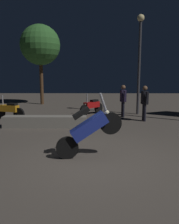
% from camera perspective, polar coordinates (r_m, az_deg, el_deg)
% --- Properties ---
extents(ground_plane, '(40.00, 40.00, 0.00)m').
position_cam_1_polar(ground_plane, '(5.67, 1.72, -12.08)').
color(ground_plane, '#4C443D').
extents(motorcycle_blue_foreground, '(1.65, 0.46, 1.63)m').
position_cam_1_polar(motorcycle_blue_foreground, '(5.64, -0.15, -4.23)').
color(motorcycle_blue_foreground, black).
rests_on(motorcycle_blue_foreground, ground_plane).
extents(motorcycle_red_parked_left, '(1.20, 1.29, 1.11)m').
position_cam_1_polar(motorcycle_red_parked_left, '(11.87, 0.56, 1.50)').
color(motorcycle_red_parked_left, black).
rests_on(motorcycle_red_parked_left, ground_plane).
extents(motorcycle_orange_parked_right, '(1.59, 0.66, 1.11)m').
position_cam_1_polar(motorcycle_orange_parked_right, '(11.26, -19.58, 0.52)').
color(motorcycle_orange_parked_right, black).
rests_on(motorcycle_orange_parked_right, ground_plane).
extents(person_rider_beside, '(0.28, 0.66, 1.57)m').
position_cam_1_polar(person_rider_beside, '(11.17, 8.47, 3.44)').
color(person_rider_beside, black).
rests_on(person_rider_beside, ground_plane).
extents(person_bystander_far, '(0.28, 0.66, 1.59)m').
position_cam_1_polar(person_bystander_far, '(10.39, 13.72, 2.87)').
color(person_bystander_far, black).
rests_on(person_bystander_far, ground_plane).
extents(streetlamp_near, '(0.36, 0.36, 5.03)m').
position_cam_1_polar(streetlamp_near, '(12.14, 12.52, 14.48)').
color(streetlamp_near, '#38383D').
rests_on(streetlamp_near, ground_plane).
extents(tree_left_bg, '(2.71, 2.71, 5.42)m').
position_cam_1_polar(tree_left_bg, '(16.36, -12.32, 16.11)').
color(tree_left_bg, '#4C331E').
rests_on(tree_left_bg, ground_plane).
extents(planter_wall_low, '(3.29, 0.50, 0.45)m').
position_cam_1_polar(planter_wall_low, '(9.16, -11.15, -2.41)').
color(planter_wall_low, gray).
rests_on(planter_wall_low, ground_plane).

